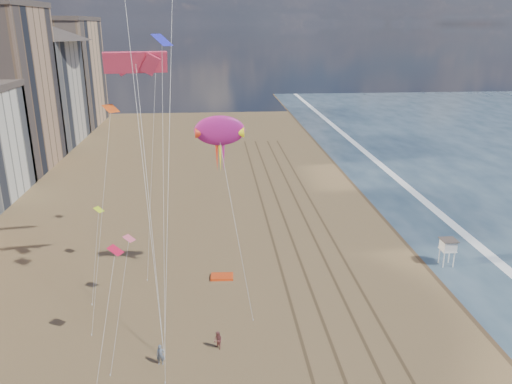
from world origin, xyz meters
The scene contains 9 objects.
wet_sand centered at (19.00, 40.00, 0.00)m, with size 260.00×260.00×0.00m, color #42301E.
foam centered at (23.20, 40.00, 0.00)m, with size 260.00×260.00×0.00m, color white.
tracks centered at (2.55, 30.00, 0.01)m, with size 7.68×120.00×0.01m.
lifeguard_stand centered at (17.04, 27.19, 2.36)m, with size 1.69×1.69×3.06m.
grounded_kite centered at (-7.61, 26.34, 0.13)m, with size 2.32×1.48×0.26m, color #FF4615.
show_kite centered at (-7.51, 25.17, 15.83)m, with size 4.59×4.05×18.13m.
kite_flyer_a centered at (-12.65, 12.76, 0.85)m, with size 0.62×0.41×1.70m, color slate.
kite_flyer_b centered at (-8.16, 14.33, 0.78)m, with size 0.76×0.59×1.57m, color #904A49.
small_kites centered at (-15.49, 24.08, 15.83)m, with size 10.48×21.79×18.48m.
Camera 1 is at (-8.02, -20.36, 25.19)m, focal length 35.00 mm.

